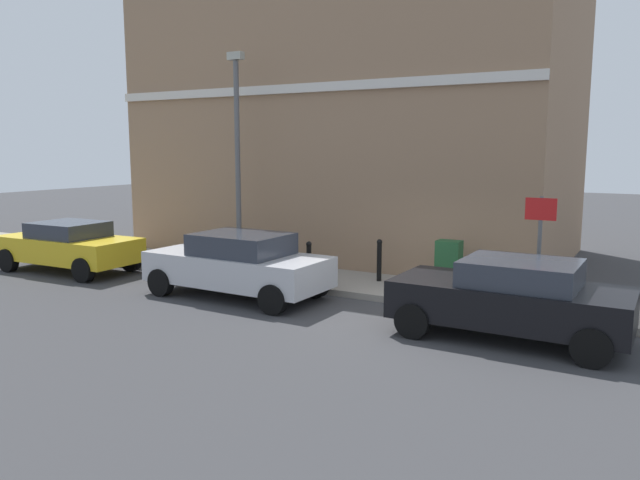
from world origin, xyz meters
TOP-DOWN VIEW (x-y plane):
  - ground at (0.00, 0.00)m, footprint 80.00×80.00m
  - sidewalk at (2.08, 6.00)m, footprint 2.24×30.00m
  - corner_building at (6.97, 4.43)m, footprint 7.65×12.86m
  - car_black at (-0.31, -2.15)m, footprint 1.96×4.09m
  - car_silver at (-0.19, 3.98)m, footprint 1.98×4.30m
  - car_yellow at (-0.12, 9.85)m, footprint 1.97×4.10m
  - utility_cabinet at (2.26, -0.17)m, footprint 0.46×0.61m
  - bollard_near_cabinet at (2.36, 1.61)m, footprint 0.14×0.14m
  - bollard_far_kerb at (1.21, 2.93)m, footprint 0.14×0.14m
  - street_sign at (1.40, -2.28)m, footprint 0.08×0.60m
  - lamppost at (2.06, 5.65)m, footprint 0.20×0.44m

SIDE VIEW (x-z plane):
  - ground at x=0.00m, z-range 0.00..0.00m
  - sidewalk at x=2.08m, z-range 0.00..0.15m
  - utility_cabinet at x=2.26m, z-range 0.11..1.26m
  - bollard_near_cabinet at x=2.36m, z-range 0.19..1.22m
  - bollard_far_kerb at x=1.21m, z-range 0.19..1.22m
  - car_yellow at x=-0.12m, z-range 0.04..1.42m
  - car_black at x=-0.31m, z-range 0.04..1.48m
  - car_silver at x=-0.19m, z-range 0.03..1.51m
  - street_sign at x=1.40m, z-range 0.51..2.81m
  - lamppost at x=2.06m, z-range 0.44..6.16m
  - corner_building at x=6.97m, z-range 0.00..8.86m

